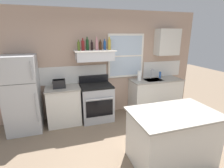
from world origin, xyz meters
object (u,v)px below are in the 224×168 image
bottle_balsamic_dark (92,46)px  bottle_dark_green_wine (87,45)px  bottle_champagne_gold_foil (109,44)px  bottle_rose_pink (97,45)px  paper_towel_roll (139,76)px  kitchen_island (172,137)px  bottle_olive_oil_square (79,46)px  toaster (59,84)px  bottle_red_label_wine (83,45)px  dish_soap_bottle (160,75)px  stove_range (97,102)px  refrigerator (22,94)px  bottle_brown_stout (100,46)px  bottle_blue_liqueur (105,45)px

bottle_balsamic_dark → bottle_dark_green_wine: bearing=162.1°
bottle_champagne_gold_foil → bottle_rose_pink: bearing=179.7°
paper_towel_roll → kitchen_island: size_ratio=0.19×
bottle_olive_oil_square → bottle_dark_green_wine: bottle_dark_green_wine is taller
bottle_balsamic_dark → kitchen_island: bearing=-64.9°
toaster → bottle_red_label_wine: 1.05m
bottle_red_label_wine → paper_towel_roll: (1.45, -0.06, -0.82)m
toaster → kitchen_island: (1.73, -1.91, -0.55)m
dish_soap_bottle → kitchen_island: (-1.02, -2.02, -0.54)m
stove_range → bottle_champagne_gold_foil: bottle_champagne_gold_foil is taller
paper_towel_roll → bottle_dark_green_wine: bearing=176.4°
refrigerator → toaster: size_ratio=5.71×
bottle_brown_stout → bottle_olive_oil_square: bearing=179.3°
dish_soap_bottle → kitchen_island: size_ratio=0.13×
bottle_rose_pink → paper_towel_roll: bottle_rose_pink is taller
bottle_olive_oil_square → bottle_champagne_gold_foil: bearing=-1.2°
bottle_rose_pink → bottle_champagne_gold_foil: (0.31, -0.00, 0.00)m
bottle_rose_pink → dish_soap_bottle: bottle_rose_pink is taller
stove_range → kitchen_island: bearing=-65.3°
bottle_balsamic_dark → bottle_champagne_gold_foil: size_ratio=0.77×
bottle_champagne_gold_foil → dish_soap_bottle: 1.75m
bottle_olive_oil_square → kitchen_island: (1.23, -1.99, -1.39)m
bottle_balsamic_dark → toaster: bearing=-176.1°
refrigerator → bottle_red_label_wine: bearing=4.9°
refrigerator → bottle_dark_green_wine: bottle_dark_green_wine is taller
toaster → bottle_balsamic_dark: bearing=3.9°
stove_range → dish_soap_bottle: (1.88, 0.14, 0.54)m
bottle_red_label_wine → kitchen_island: 2.68m
bottle_olive_oil_square → bottle_rose_pink: size_ratio=0.81×
stove_range → dish_soap_bottle: same height
bottle_blue_liqueur → bottle_brown_stout: bearing=-164.5°
bottle_dark_green_wine → bottle_champagne_gold_foil: size_ratio=1.01×
bottle_red_label_wine → bottle_olive_oil_square: bearing=173.8°
toaster → dish_soap_bottle: (2.75, 0.10, -0.01)m
refrigerator → bottle_rose_pink: 2.00m
toaster → bottle_rose_pink: bottle_rose_pink is taller
bottle_rose_pink → bottle_dark_green_wine: bearing=172.6°
refrigerator → stove_range: (1.65, 0.02, -0.38)m
refrigerator → bottle_red_label_wine: 1.72m
bottle_blue_liqueur → paper_towel_roll: bearing=-5.9°
bottle_brown_stout → kitchen_island: (0.72, -1.98, -1.39)m
toaster → stove_range: bearing=-2.2°
bottle_champagne_gold_foil → dish_soap_bottle: size_ratio=1.69×
bottle_brown_stout → bottle_champagne_gold_foil: bearing=-2.4°
bottle_rose_pink → bottle_blue_liqueur: size_ratio=1.19×
bottle_champagne_gold_foil → bottle_dark_green_wine: bearing=176.7°
stove_range → bottle_champagne_gold_foil: (0.37, 0.09, 1.41)m
bottle_blue_liqueur → paper_towel_roll: (0.92, -0.10, -0.81)m
refrigerator → dish_soap_bottle: size_ratio=9.42×
bottle_red_label_wine → dish_soap_bottle: 2.31m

